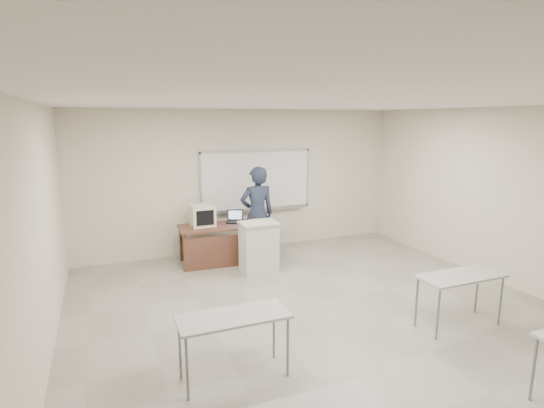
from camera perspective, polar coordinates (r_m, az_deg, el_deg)
name	(u,v)px	position (r m, az deg, el deg)	size (l,w,h in m)	color
floor	(337,330)	(6.03, 8.77, -16.43)	(7.00, 8.00, 0.01)	gray
whiteboard	(257,181)	(9.16, -2.09, 3.09)	(2.48, 0.10, 1.31)	white
student_desks	(407,329)	(4.75, 17.69, -15.73)	(4.40, 2.20, 0.73)	#9D9D98
instructor_desk	(218,237)	(8.31, -7.25, -4.44)	(1.45, 0.72, 0.75)	brown
podium	(259,247)	(7.86, -1.79, -5.79)	(0.68, 0.50, 0.95)	beige
crt_monitor	(202,215)	(8.37, -9.39, -1.52)	(0.45, 0.49, 0.42)	beige
laptop	(234,219)	(8.59, -5.18, -2.07)	(0.32, 0.30, 0.24)	black
mouse	(246,224)	(8.32, -3.47, -2.74)	(0.11, 0.07, 0.04)	#929499
keyboard	(249,221)	(7.76, -3.05, -2.33)	(0.43, 0.14, 0.02)	beige
presenter	(257,214)	(8.36, -2.01, -1.40)	(0.69, 0.46, 1.90)	black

